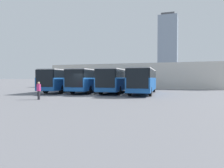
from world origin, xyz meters
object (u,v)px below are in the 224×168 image
Objects in this scene: bus_3 at (66,80)px; pedestrian at (39,90)px; bus_2 at (91,80)px; bus_0 at (143,80)px; bus_1 at (117,80)px.

bus_3 is 11.33m from pedestrian.
bus_0 is at bearing 171.25° from bus_2.
bus_0 and bus_3 have the same top height.
bus_1 is 1.00× the size of bus_3.
bus_2 is at bearing -8.75° from bus_0.
bus_0 and bus_1 have the same top height.
pedestrian is at bearing 48.43° from bus_0.
bus_0 is 7.16× the size of pedestrian.
bus_3 is (7.56, 0.56, 0.00)m from bus_1.
bus_0 is at bearing 173.91° from bus_3.
bus_0 is 1.00× the size of bus_1.
bus_2 is 1.00× the size of bus_3.
bus_0 is 1.00× the size of bus_3.
pedestrian is (7.67, 10.61, -0.87)m from bus_0.
bus_2 is at bearing -2.20° from bus_1.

